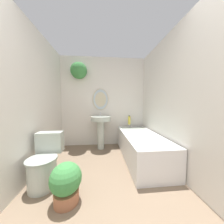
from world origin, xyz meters
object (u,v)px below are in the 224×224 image
object	(u,v)px
toilet	(45,163)
pedestal_sink	(101,126)
bathtub	(141,146)
potted_plant	(66,182)
shampoo_bottle	(129,120)

from	to	relation	value
toilet	pedestal_sink	world-z (taller)	pedestal_sink
pedestal_sink	bathtub	distance (m)	1.08
pedestal_sink	toilet	bearing A→B (deg)	-123.24
potted_plant	shampoo_bottle	bearing A→B (deg)	55.06
bathtub	pedestal_sink	bearing A→B (deg)	144.54
pedestal_sink	potted_plant	bearing A→B (deg)	-104.30
potted_plant	bathtub	bearing A→B (deg)	37.73
toilet	potted_plant	xyz separation A→B (m)	(0.39, -0.34, -0.05)
toilet	shampoo_bottle	xyz separation A→B (m)	(1.56, 1.32, 0.41)
toilet	pedestal_sink	bearing A→B (deg)	56.76
shampoo_bottle	toilet	bearing A→B (deg)	-139.75
toilet	potted_plant	world-z (taller)	toilet
bathtub	potted_plant	size ratio (longest dim) A/B	3.54
bathtub	shampoo_bottle	distance (m)	0.83
bathtub	shampoo_bottle	xyz separation A→B (m)	(-0.07, 0.71, 0.43)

